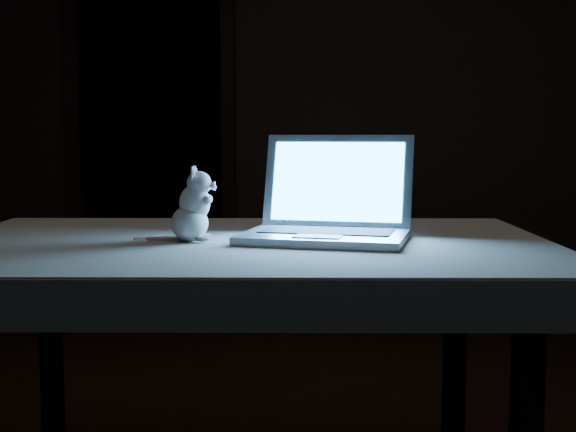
# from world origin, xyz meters

# --- Properties ---
(back_wall) EXTENTS (4.50, 0.04, 2.60)m
(back_wall) POSITION_xyz_m (0.00, 2.50, 1.30)
(back_wall) COLOR black
(back_wall) RESTS_ON ground
(doorway) EXTENTS (1.06, 0.36, 2.13)m
(doorway) POSITION_xyz_m (-1.10, 2.50, 1.06)
(doorway) COLOR black
(doorway) RESTS_ON back_wall
(table) EXTENTS (1.61, 1.11, 0.82)m
(table) POSITION_xyz_m (-0.13, -0.19, 0.41)
(table) COLOR black
(table) RESTS_ON floor
(tablecloth) EXTENTS (1.66, 1.12, 0.11)m
(tablecloth) POSITION_xyz_m (-0.11, -0.21, 0.78)
(tablecloth) COLOR beige
(tablecloth) RESTS_ON table
(laptop) EXTENTS (0.48, 0.44, 0.29)m
(laptop) POSITION_xyz_m (0.09, -0.19, 0.98)
(laptop) COLOR #A1A2A6
(laptop) RESTS_ON tablecloth
(plush_mouse) EXTENTS (0.17, 0.17, 0.20)m
(plush_mouse) POSITION_xyz_m (-0.27, -0.23, 0.93)
(plush_mouse) COLOR silver
(plush_mouse) RESTS_ON tablecloth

